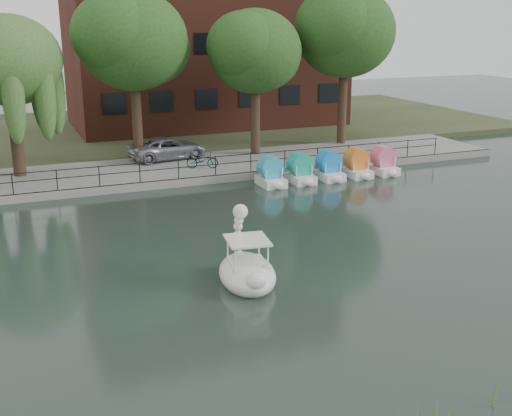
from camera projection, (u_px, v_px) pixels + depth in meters
ground_plane at (288, 279)px, 21.32m from camera, size 120.00×120.00×0.00m
promenade at (165, 170)px, 35.44m from camera, size 40.00×6.00×0.40m
kerb at (180, 183)px, 32.83m from camera, size 40.00×0.25×0.40m
land_strip at (118, 131)px, 47.85m from camera, size 60.00×22.00×0.36m
railing at (178, 164)px, 32.73m from camera, size 32.00×0.05×1.00m
apartment_building at (204, 3)px, 47.73m from camera, size 20.00×10.07×18.00m
willow_mid at (8, 61)px, 31.86m from camera, size 5.32×5.32×8.15m
broadleaf_center at (133, 42)px, 34.88m from camera, size 6.00×6.00×9.25m
broadleaf_right at (255, 52)px, 37.18m from camera, size 5.40×5.40×8.32m
broadleaf_far at (345, 33)px, 40.14m from camera, size 6.30×6.30×9.71m
minivan at (168, 147)px, 37.16m from camera, size 3.18×5.54×1.46m
bicycle at (202, 159)px, 34.95m from camera, size 1.19×1.82×1.00m
swan_boat at (247, 268)px, 20.87m from camera, size 2.20×3.09×2.43m
pedal_boat_row at (329, 168)px, 34.17m from camera, size 7.95×1.70×1.40m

